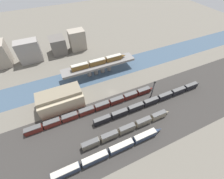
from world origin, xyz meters
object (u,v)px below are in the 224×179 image
at_px(train_yard_near, 111,151).
at_px(warehouse_building, 60,99).
at_px(train_yard_mid, 129,128).
at_px(signal_tower, 153,89).
at_px(train_yard_outer, 96,108).
at_px(train_on_bridge, 99,62).
at_px(train_yard_far, 152,101).

height_order(train_yard_near, warehouse_building, warehouse_building).
relative_size(train_yard_mid, signal_tower, 4.14).
height_order(train_yard_mid, warehouse_building, warehouse_building).
xyz_separation_m(train_yard_outer, signal_tower, (36.67, -4.46, 4.64)).
bearing_deg(train_yard_mid, train_yard_near, -151.04).
bearing_deg(signal_tower, train_yard_outer, 173.06).
bearing_deg(train_on_bridge, train_yard_mid, -94.18).
height_order(train_on_bridge, train_yard_mid, train_on_bridge).
relative_size(train_yard_outer, signal_tower, 6.33).
bearing_deg(train_on_bridge, warehouse_building, -148.98).
distance_m(train_yard_outer, signal_tower, 37.23).
relative_size(train_on_bridge, train_yard_far, 0.54).
distance_m(train_yard_far, warehouse_building, 56.12).
xyz_separation_m(train_on_bridge, train_yard_mid, (-3.81, -52.13, -7.98)).
relative_size(train_yard_near, train_yard_outer, 0.71).
relative_size(train_yard_mid, train_yard_outer, 0.65).
relative_size(train_yard_mid, warehouse_building, 2.05).
relative_size(train_yard_near, train_yard_far, 0.74).
distance_m(train_yard_far, signal_tower, 7.64).
bearing_deg(warehouse_building, train_on_bridge, 31.02).
xyz_separation_m(train_yard_near, train_yard_outer, (2.38, 27.51, -0.10)).
height_order(train_on_bridge, train_yard_outer, train_on_bridge).
relative_size(train_yard_mid, train_yard_far, 0.68).
distance_m(train_on_bridge, train_yard_near, 62.49).
bearing_deg(signal_tower, warehouse_building, 163.07).
distance_m(train_yard_mid, train_yard_far, 24.69).
xyz_separation_m(train_yard_mid, signal_tower, (25.67, 15.64, 4.41)).
xyz_separation_m(train_yard_near, signal_tower, (39.05, 23.05, 4.54)).
bearing_deg(warehouse_building, train_yard_outer, -33.99).
height_order(train_yard_near, train_yard_far, train_yard_far).
relative_size(train_yard_near, signal_tower, 4.50).
xyz_separation_m(train_yard_near, train_yard_mid, (13.38, 7.40, 0.13)).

